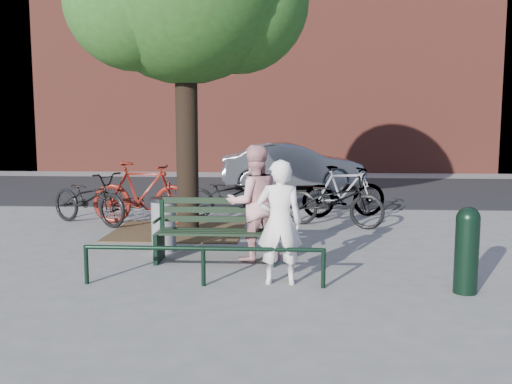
# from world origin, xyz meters

# --- Properties ---
(ground) EXTENTS (90.00, 90.00, 0.00)m
(ground) POSITION_xyz_m (0.00, 0.00, 0.00)
(ground) COLOR gray
(ground) RESTS_ON ground
(dirt_pit) EXTENTS (2.40, 2.00, 0.02)m
(dirt_pit) POSITION_xyz_m (-1.00, 2.20, 0.01)
(dirt_pit) COLOR brown
(dirt_pit) RESTS_ON ground
(road) EXTENTS (40.00, 7.00, 0.01)m
(road) POSITION_xyz_m (0.00, 8.50, 0.01)
(road) COLOR black
(road) RESTS_ON ground
(townhouse_row) EXTENTS (45.00, 4.00, 14.00)m
(townhouse_row) POSITION_xyz_m (0.17, 16.00, 6.25)
(townhouse_row) COLOR brown
(townhouse_row) RESTS_ON ground
(park_bench) EXTENTS (1.74, 0.54, 0.97)m
(park_bench) POSITION_xyz_m (-0.00, 0.08, 0.48)
(park_bench) COLOR black
(park_bench) RESTS_ON ground
(guard_railing) EXTENTS (3.06, 0.06, 0.51)m
(guard_railing) POSITION_xyz_m (0.00, -1.20, 0.40)
(guard_railing) COLOR black
(guard_railing) RESTS_ON ground
(person_left) EXTENTS (0.60, 0.41, 1.59)m
(person_left) POSITION_xyz_m (0.95, -1.04, 0.79)
(person_left) COLOR white
(person_left) RESTS_ON ground
(person_right) EXTENTS (0.99, 0.88, 1.71)m
(person_right) POSITION_xyz_m (0.55, 0.15, 0.86)
(person_right) COLOR #D99695
(person_right) RESTS_ON ground
(bollard) EXTENTS (0.28, 0.28, 1.05)m
(bollard) POSITION_xyz_m (3.20, -1.30, 0.56)
(bollard) COLOR black
(bollard) RESTS_ON ground
(litter_bin) EXTENTS (0.42, 0.42, 0.86)m
(litter_bin) POSITION_xyz_m (-0.91, 0.64, 0.44)
(litter_bin) COLOR gray
(litter_bin) RESTS_ON ground
(bicycle_a) EXTENTS (2.09, 1.60, 1.05)m
(bicycle_a) POSITION_xyz_m (-2.90, 2.83, 0.53)
(bicycle_a) COLOR black
(bicycle_a) RESTS_ON ground
(bicycle_b) EXTENTS (2.13, 0.80, 1.25)m
(bicycle_b) POSITION_xyz_m (-1.85, 2.91, 0.62)
(bicycle_b) COLOR #62150E
(bicycle_b) RESTS_ON ground
(bicycle_c) EXTENTS (1.91, 0.73, 0.99)m
(bicycle_c) POSITION_xyz_m (-0.21, 3.68, 0.50)
(bicycle_c) COLOR black
(bicycle_c) RESTS_ON ground
(bicycle_d) EXTENTS (1.91, 0.95, 1.10)m
(bicycle_d) POSITION_xyz_m (2.23, 4.00, 0.55)
(bicycle_d) COLOR gray
(bicycle_d) RESTS_ON ground
(bicycle_e) EXTENTS (2.11, 1.33, 1.04)m
(bicycle_e) POSITION_xyz_m (1.93, 2.88, 0.52)
(bicycle_e) COLOR black
(bicycle_e) RESTS_ON ground
(parked_car) EXTENTS (4.32, 1.96, 1.38)m
(parked_car) POSITION_xyz_m (1.14, 8.74, 0.69)
(parked_car) COLOR slate
(parked_car) RESTS_ON ground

